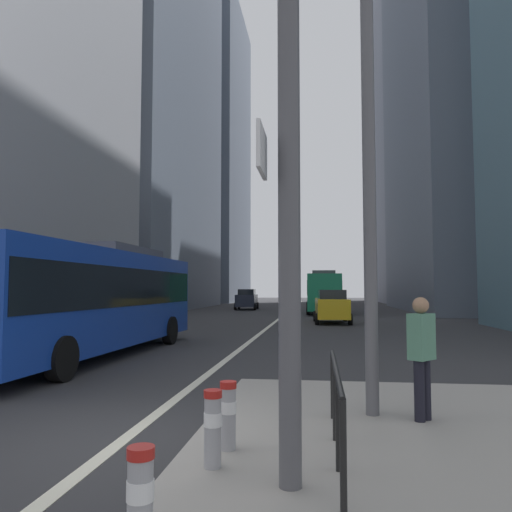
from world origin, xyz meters
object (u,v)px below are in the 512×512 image
city_bus_blue_oncoming (92,295)px  car_receding_near (332,306)px  bollard_right (213,424)px  traffic_signal_gantry (62,88)px  bollard_back (228,411)px  bollard_left (140,497)px  car_oncoming_mid (247,299)px  pedestrian_waiting (422,351)px  city_bus_red_receding (323,291)px  city_bus_red_distant (326,290)px  street_lamp_post (368,79)px

city_bus_blue_oncoming → car_receding_near: bearing=63.9°
city_bus_blue_oncoming → bollard_right: 10.45m
traffic_signal_gantry → bollard_back: traffic_signal_gantry is taller
bollard_left → bollard_right: 1.83m
city_bus_blue_oncoming → traffic_signal_gantry: traffic_signal_gantry is taller
traffic_signal_gantry → bollard_right: traffic_signal_gantry is taller
car_oncoming_mid → pedestrian_waiting: (8.26, -39.32, 0.14)m
city_bus_red_receding → car_receding_near: (0.38, -12.55, -0.85)m
city_bus_blue_oncoming → city_bus_red_receding: size_ratio=0.98×
city_bus_red_distant → car_receding_near: 34.93m
street_lamp_post → bollard_left: (-2.03, -4.24, -4.70)m
city_bus_red_distant → street_lamp_post: (-0.20, -56.46, 3.45)m
street_lamp_post → bollard_left: street_lamp_post is taller
car_oncoming_mid → city_bus_red_receding: bearing=-34.8°
bollard_left → bollard_back: size_ratio=0.99×
city_bus_blue_oncoming → pedestrian_waiting: size_ratio=6.58×
car_oncoming_mid → traffic_signal_gantry: (4.11, -41.93, 3.17)m
city_bus_red_distant → city_bus_blue_oncoming: bearing=-98.7°
city_bus_blue_oncoming → traffic_signal_gantry: bearing=-66.5°
pedestrian_waiting → city_bus_blue_oncoming: bearing=141.1°
city_bus_red_distant → bollard_right: (-2.11, -58.88, -1.24)m
city_bus_red_distant → car_receding_near: city_bus_red_distant is taller
bollard_left → pedestrian_waiting: bearing=55.9°
traffic_signal_gantry → pedestrian_waiting: (4.15, 2.60, -3.03)m
pedestrian_waiting → traffic_signal_gantry: bearing=-147.9°
city_bus_red_receding → car_oncoming_mid: city_bus_red_receding is taller
city_bus_red_receding → pedestrian_waiting: size_ratio=6.71×
traffic_signal_gantry → bollard_left: size_ratio=9.11×
city_bus_red_receding → bollard_left: city_bus_red_receding is taller
bollard_left → bollard_right: size_ratio=0.97×
city_bus_red_receding → traffic_signal_gantry: 37.14m
bollard_left → bollard_right: bearing=86.2°
city_bus_red_receding → traffic_signal_gantry: bearing=-94.7°
traffic_signal_gantry → pedestrian_waiting: bearing=32.1°
bollard_left → car_receding_near: bearing=85.6°
city_bus_red_distant → car_oncoming_mid: (-7.78, -17.37, -0.85)m
city_bus_blue_oncoming → bollard_right: bearing=-57.6°
city_bus_blue_oncoming → street_lamp_post: (7.47, -6.34, 3.45)m
city_bus_red_receding → city_bus_blue_oncoming: bearing=-104.3°
car_oncoming_mid → pedestrian_waiting: 40.18m
bollard_left → bollard_right: (0.12, 1.82, 0.01)m
car_receding_near → bollard_left: 25.87m
city_bus_red_distant → car_oncoming_mid: city_bus_red_distant is taller
city_bus_red_receding → bollard_back: 35.98m
city_bus_red_distant → bollard_left: (-2.23, -60.70, -1.25)m
city_bus_red_receding → bollard_back: bearing=-92.3°
car_oncoming_mid → bollard_right: (5.67, -41.51, -0.39)m
city_bus_red_distant → traffic_signal_gantry: bearing=-93.5°
city_bus_red_distant → pedestrian_waiting: (0.48, -56.70, -0.71)m
street_lamp_post → bollard_right: street_lamp_post is taller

